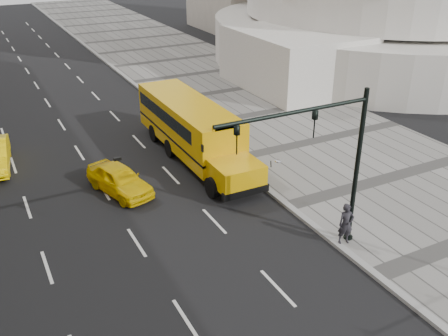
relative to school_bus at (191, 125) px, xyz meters
name	(u,v)px	position (x,y,z in m)	size (l,w,h in m)	color
ground	(123,186)	(-4.50, -1.85, -1.76)	(140.00, 140.00, 0.00)	black
sidewalk_museum	(320,141)	(7.50, -1.85, -1.69)	(12.00, 140.00, 0.15)	gray
curb_museum	(231,160)	(1.50, -1.85, -1.69)	(0.30, 140.00, 0.15)	gray
school_bus	(191,125)	(0.00, 0.00, 0.00)	(2.96, 11.56, 3.19)	#DA9F05
taxi_near	(119,179)	(-4.80, -2.42, -1.09)	(1.60, 3.98, 1.36)	#F8CC02
pedestrian	(346,224)	(1.76, -10.87, -0.76)	(0.62, 0.41, 1.71)	#232127
traffic_signal	(329,156)	(0.69, -10.72, 2.33)	(6.18, 0.36, 6.40)	black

